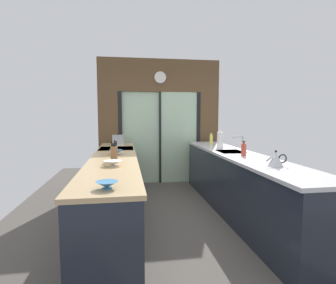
{
  "coord_description": "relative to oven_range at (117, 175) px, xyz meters",
  "views": [
    {
      "loc": [
        -0.74,
        -3.44,
        1.48
      ],
      "look_at": [
        -0.09,
        0.67,
        1.07
      ],
      "focal_mm": 28.65,
      "sensor_mm": 36.0,
      "label": 1
    }
  ],
  "objects": [
    {
      "name": "mixing_bowl_near",
      "position": [
        0.02,
        -2.63,
        0.5
      ],
      "size": [
        0.17,
        0.17,
        0.06
      ],
      "color": "teal",
      "rests_on": "left_counter_run"
    },
    {
      "name": "left_counter_run",
      "position": [
        -0.0,
        -1.12,
        0.01
      ],
      "size": [
        0.62,
        3.8,
        0.92
      ],
      "color": "#1E232D",
      "rests_on": "ground_plane"
    },
    {
      "name": "kettle",
      "position": [
        1.8,
        -1.99,
        0.54
      ],
      "size": [
        0.25,
        0.18,
        0.18
      ],
      "color": "#B7BABC",
      "rests_on": "right_counter_run"
    },
    {
      "name": "back_wall_unit",
      "position": [
        0.91,
        1.15,
        1.07
      ],
      "size": [
        2.64,
        0.12,
        2.7
      ],
      "color": "brown",
      "rests_on": "ground_plane"
    },
    {
      "name": "knife_block",
      "position": [
        0.02,
        -1.33,
        0.56
      ],
      "size": [
        0.08,
        0.14,
        0.26
      ],
      "color": "brown",
      "rests_on": "left_counter_run"
    },
    {
      "name": "oven_range",
      "position": [
        0.0,
        0.0,
        0.0
      ],
      "size": [
        0.6,
        0.6,
        0.92
      ],
      "color": "#B7BABC",
      "rests_on": "ground_plane"
    },
    {
      "name": "soap_bottle_near",
      "position": [
        1.8,
        -1.17,
        0.55
      ],
      "size": [
        0.07,
        0.07,
        0.22
      ],
      "color": "#B23D2D",
      "rests_on": "right_counter_run"
    },
    {
      "name": "mixing_bowl_mid",
      "position": [
        0.02,
        -1.67,
        0.5
      ],
      "size": [
        0.21,
        0.21,
        0.06
      ],
      "color": "silver",
      "rests_on": "left_counter_run"
    },
    {
      "name": "soap_bottle_far",
      "position": [
        1.8,
        0.29,
        0.57
      ],
      "size": [
        0.06,
        0.06,
        0.25
      ],
      "color": "#D1CC4C",
      "rests_on": "right_counter_run"
    },
    {
      "name": "stock_pot",
      "position": [
        0.02,
        0.49,
        0.56
      ],
      "size": [
        0.23,
        0.23,
        0.22
      ],
      "color": "#B7BABC",
      "rests_on": "left_counter_run"
    },
    {
      "name": "paper_towel_roll",
      "position": [
        1.8,
        -0.22,
        0.6
      ],
      "size": [
        0.13,
        0.13,
        0.31
      ],
      "color": "#B7BABC",
      "rests_on": "right_counter_run"
    },
    {
      "name": "sink_faucet",
      "position": [
        1.96,
        -0.7,
        0.63
      ],
      "size": [
        0.19,
        0.02,
        0.24
      ],
      "color": "#B7BABC",
      "rests_on": "right_counter_run"
    },
    {
      "name": "right_counter_run",
      "position": [
        1.82,
        -0.95,
        0.01
      ],
      "size": [
        0.62,
        3.8,
        0.92
      ],
      "color": "#1E232D",
      "rests_on": "ground_plane"
    },
    {
      "name": "mixing_bowl_far",
      "position": [
        0.02,
        -0.79,
        0.5
      ],
      "size": [
        0.19,
        0.19,
        0.07
      ],
      "color": "teal",
      "rests_on": "left_counter_run"
    },
    {
      "name": "ground_plane",
      "position": [
        0.91,
        -0.65,
        -0.47
      ],
      "size": [
        5.04,
        7.6,
        0.02
      ],
      "primitive_type": "cube",
      "color": "#4C4742"
    }
  ]
}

